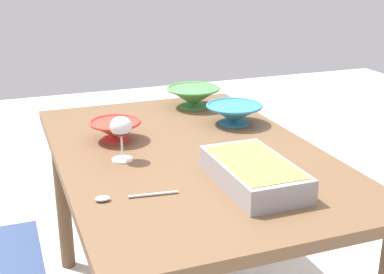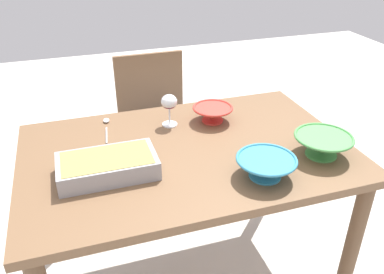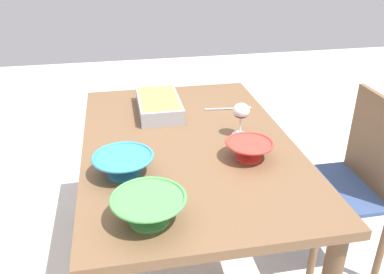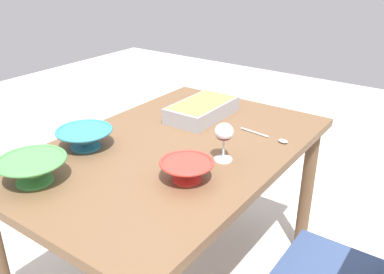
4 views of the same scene
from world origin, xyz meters
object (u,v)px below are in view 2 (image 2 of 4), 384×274
at_px(serving_spoon, 106,125).
at_px(chair, 155,121).
at_px(small_bowl, 213,113).
at_px(wine_glass, 169,104).
at_px(mixing_bowl, 266,166).
at_px(serving_bowl, 323,144).
at_px(dining_table, 187,169).
at_px(casserole_dish, 107,165).

bearing_deg(serving_spoon, chair, -124.35).
bearing_deg(small_bowl, wine_glass, -6.77).
bearing_deg(mixing_bowl, serving_spoon, -48.85).
bearing_deg(serving_bowl, chair, -64.96).
bearing_deg(mixing_bowl, serving_bowl, -166.96).
distance_m(dining_table, wine_glass, 0.32).
bearing_deg(wine_glass, dining_table, 92.79).
xyz_separation_m(mixing_bowl, serving_spoon, (0.53, -0.61, -0.04)).
bearing_deg(dining_table, serving_bowl, 157.26).
bearing_deg(wine_glass, mixing_bowl, 114.13).
relative_size(casserole_dish, small_bowl, 1.93).
xyz_separation_m(chair, small_bowl, (-0.16, 0.60, 0.31)).
distance_m(serving_bowl, serving_spoon, 0.99).
bearing_deg(serving_bowl, casserole_dish, -8.65).
relative_size(casserole_dish, serving_spoon, 1.55).
bearing_deg(mixing_bowl, wine_glass, -65.87).
bearing_deg(dining_table, mixing_bowl, 128.14).
bearing_deg(chair, serving_spoon, 55.65).
bearing_deg(casserole_dish, serving_bowl, 171.35).
distance_m(casserole_dish, serving_spoon, 0.41).
bearing_deg(serving_spoon, small_bowl, 168.56).
relative_size(wine_glass, casserole_dish, 0.41).
bearing_deg(small_bowl, mixing_bowl, 93.12).
bearing_deg(casserole_dish, chair, -113.04).
bearing_deg(chair, casserole_dish, 66.96).
relative_size(wine_glass, serving_bowl, 0.64).
bearing_deg(small_bowl, serving_bowl, 126.56).
bearing_deg(wine_glass, serving_bowl, 139.15).
distance_m(mixing_bowl, serving_spoon, 0.81).
xyz_separation_m(small_bowl, serving_bowl, (-0.32, 0.44, 0.01)).
height_order(mixing_bowl, serving_bowl, serving_bowl).
relative_size(small_bowl, serving_bowl, 0.81).
xyz_separation_m(dining_table, serving_bowl, (-0.52, 0.22, 0.16)).
height_order(chair, serving_bowl, chair).
distance_m(chair, wine_glass, 0.69).
distance_m(chair, serving_spoon, 0.66).
bearing_deg(serving_spoon, mixing_bowl, 131.15).
bearing_deg(small_bowl, serving_spoon, -11.44).
distance_m(dining_table, casserole_dish, 0.39).
bearing_deg(casserole_dish, serving_spoon, -96.14).
xyz_separation_m(dining_table, casserole_dish, (0.35, 0.09, 0.15)).
relative_size(chair, serving_bowl, 3.79).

